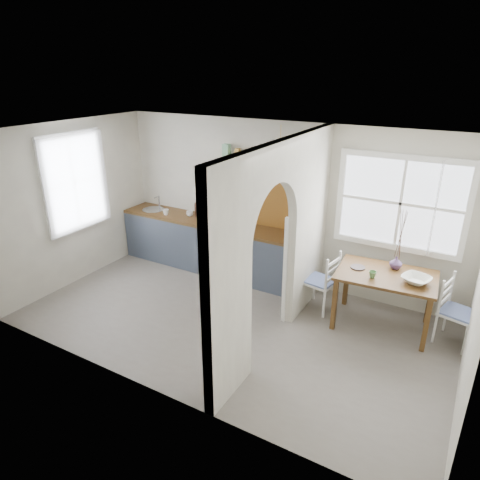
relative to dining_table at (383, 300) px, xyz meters
The scene contains 26 objects.
floor 2.12m from the dining_table, 152.50° to the right, with size 5.80×3.20×0.01m, color #6C6359.
ceiling 3.03m from the dining_table, 152.50° to the right, with size 5.80×3.20×0.01m, color beige.
walls 2.27m from the dining_table, 152.50° to the right, with size 5.81×3.21×2.60m.
partition 1.80m from the dining_table, 141.75° to the right, with size 0.12×3.20×2.60m.
kitchen_window 4.97m from the dining_table, 168.48° to the right, with size 0.10×1.16×1.50m, color white, non-canonical shape.
nook_window 1.34m from the dining_table, 94.44° to the left, with size 1.76×0.10×1.30m, color white, non-canonical shape.
counter 3.00m from the dining_table, behind, with size 3.50×0.60×0.90m.
sink 4.32m from the dining_table, behind, with size 0.40×0.40×0.02m, color silver.
backsplash 2.34m from the dining_table, 163.35° to the left, with size 1.65×0.03×0.90m, color brown.
shelf 2.66m from the dining_table, 165.55° to the left, with size 1.75×0.20×0.21m.
pendant_lamp 2.26m from the dining_table, behind, with size 0.26×0.26×0.16m, color beige.
utensil_rail 1.63m from the dining_table, behind, with size 0.02×0.02×0.50m, color silver.
dining_table is the anchor object (origin of this frame).
chair_left 0.91m from the dining_table, behind, with size 0.42×0.42×0.91m, color white, non-canonical shape.
chair_right 0.92m from the dining_table, ahead, with size 0.41×0.41×0.90m, color white, non-canonical shape.
kettle 1.53m from the dining_table, 168.88° to the left, with size 0.18×0.14×0.21m, color white, non-canonical shape.
mug_a 3.93m from the dining_table, behind, with size 0.11×0.11×0.10m, color white.
mug_b 3.54m from the dining_table, behind, with size 0.12×0.12×0.09m, color white.
knife_block 3.42m from the dining_table, behind, with size 0.11×0.15×0.24m, color #442316.
jar 2.91m from the dining_table, behind, with size 0.11×0.11×0.17m, color tan.
towel_magenta 1.27m from the dining_table, behind, with size 0.02×0.03×0.49m, color #AA1D6F.
towel_orange 1.28m from the dining_table, behind, with size 0.02×0.03×0.49m, color orange.
bowl 0.58m from the dining_table, ahead, with size 0.34×0.34×0.08m, color white.
table_cup 0.51m from the dining_table, 125.36° to the right, with size 0.10×0.10×0.09m, color #5C9254.
plate 0.56m from the dining_table, behind, with size 0.20×0.20×0.02m, color #3A2D2A.
vase 0.54m from the dining_table, 75.38° to the left, with size 0.17×0.17×0.17m, color #553B68.
Camera 1 is at (2.67, -4.41, 3.35)m, focal length 32.00 mm.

